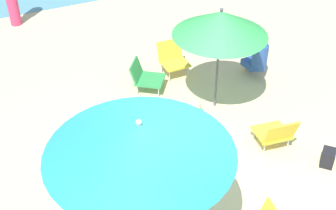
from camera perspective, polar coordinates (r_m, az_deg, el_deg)
ground_plane at (r=6.70m, az=3.76°, el=-9.36°), size 40.00×40.00×0.00m
umbrella_green at (r=7.31m, az=6.54°, el=10.02°), size 1.53×1.53×1.84m
umbrella_teal at (r=4.62m, az=-3.55°, el=-4.23°), size 2.00×2.00×2.02m
beach_chair_b at (r=8.36m, az=-2.91°, el=3.60°), size 0.75×0.74×0.55m
beach_chair_c at (r=7.19m, az=13.21°, el=-3.38°), size 0.58×0.62×0.61m
beach_chair_d at (r=8.83m, az=0.56°, el=5.90°), size 0.50×0.55×0.61m
person_a at (r=8.81m, az=11.07°, el=5.90°), size 0.32×0.55×0.89m
person_b at (r=6.88m, az=3.10°, el=-2.53°), size 0.41×0.54×0.96m
swim_ring at (r=6.87m, az=6.49°, el=-7.54°), size 0.46×0.46×0.10m
beach_bag at (r=7.23m, az=19.20°, el=-6.18°), size 0.29×0.29×0.27m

